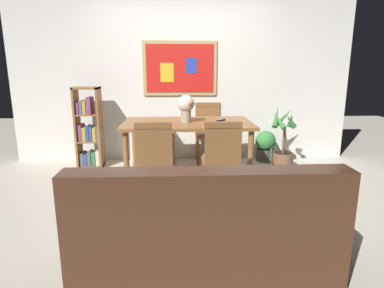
# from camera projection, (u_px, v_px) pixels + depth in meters

# --- Properties ---
(ground_plane) EXTENTS (12.00, 12.00, 0.00)m
(ground_plane) POSITION_uv_depth(u_px,v_px,m) (185.00, 194.00, 3.83)
(ground_plane) COLOR beige
(wall_back_with_painting) EXTENTS (5.20, 0.14, 2.60)m
(wall_back_with_painting) POSITION_uv_depth(u_px,v_px,m) (182.00, 77.00, 5.06)
(wall_back_with_painting) COLOR silver
(wall_back_with_painting) RESTS_ON ground_plane
(dining_table) EXTENTS (1.65, 0.95, 0.76)m
(dining_table) POSITION_uv_depth(u_px,v_px,m) (188.00, 129.00, 4.25)
(dining_table) COLOR brown
(dining_table) RESTS_ON ground_plane
(dining_chair_far_left) EXTENTS (0.40, 0.41, 0.91)m
(dining_chair_far_left) POSITION_uv_depth(u_px,v_px,m) (163.00, 127.00, 5.12)
(dining_chair_far_left) COLOR brown
(dining_chair_far_left) RESTS_ON ground_plane
(dining_chair_near_right) EXTENTS (0.40, 0.41, 0.91)m
(dining_chair_near_right) POSITION_uv_depth(u_px,v_px,m) (221.00, 155.00, 3.50)
(dining_chair_near_right) COLOR brown
(dining_chair_near_right) RESTS_ON ground_plane
(dining_chair_near_left) EXTENTS (0.40, 0.41, 0.91)m
(dining_chair_near_left) POSITION_uv_depth(u_px,v_px,m) (155.00, 156.00, 3.46)
(dining_chair_near_left) COLOR brown
(dining_chair_near_left) RESTS_ON ground_plane
(dining_chair_far_right) EXTENTS (0.40, 0.41, 0.91)m
(dining_chair_far_right) POSITION_uv_depth(u_px,v_px,m) (208.00, 127.00, 5.10)
(dining_chair_far_right) COLOR brown
(dining_chair_far_right) RESTS_ON ground_plane
(leather_couch) EXTENTS (1.80, 0.84, 0.84)m
(leather_couch) POSITION_uv_depth(u_px,v_px,m) (203.00, 229.00, 2.36)
(leather_couch) COLOR #472819
(leather_couch) RESTS_ON ground_plane
(bookshelf) EXTENTS (0.36, 0.28, 1.18)m
(bookshelf) POSITION_uv_depth(u_px,v_px,m) (89.00, 131.00, 4.79)
(bookshelf) COLOR brown
(bookshelf) RESTS_ON ground_plane
(potted_ivy) EXTENTS (0.32, 0.32, 0.54)m
(potted_ivy) POSITION_uv_depth(u_px,v_px,m) (265.00, 146.00, 5.15)
(potted_ivy) COLOR #4C4742
(potted_ivy) RESTS_ON ground_plane
(potted_palm) EXTENTS (0.38, 0.39, 0.89)m
(potted_palm) POSITION_uv_depth(u_px,v_px,m) (283.00, 147.00, 4.82)
(potted_palm) COLOR brown
(potted_palm) RESTS_ON ground_plane
(flower_vase) EXTENTS (0.22, 0.22, 0.35)m
(flower_vase) POSITION_uv_depth(u_px,v_px,m) (186.00, 106.00, 4.15)
(flower_vase) COLOR tan
(flower_vase) RESTS_ON dining_table
(tv_remote) EXTENTS (0.13, 0.15, 0.02)m
(tv_remote) POSITION_uv_depth(u_px,v_px,m) (221.00, 120.00, 4.29)
(tv_remote) COLOR black
(tv_remote) RESTS_ON dining_table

